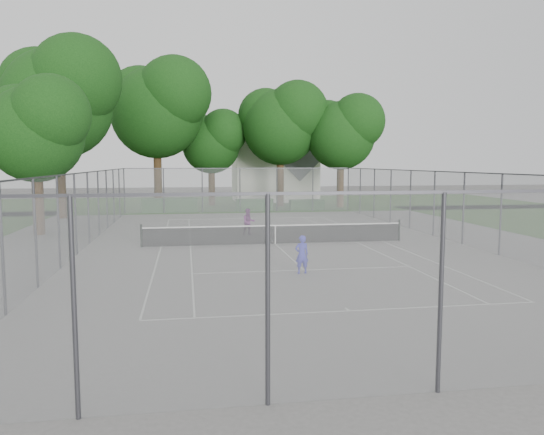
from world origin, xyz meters
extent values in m
plane|color=slate|center=(0.00, 0.00, 0.00)|extent=(120.00, 120.00, 0.00)
cube|color=#214614|center=(0.00, 26.00, 0.00)|extent=(60.00, 20.00, 0.00)
cube|color=beige|center=(0.00, -11.88, 0.01)|extent=(10.97, 0.06, 0.01)
cube|color=beige|center=(0.00, 11.88, 0.01)|extent=(10.97, 0.06, 0.01)
cube|color=beige|center=(-5.49, 0.00, 0.01)|extent=(0.06, 23.77, 0.01)
cube|color=beige|center=(5.49, 0.00, 0.01)|extent=(0.06, 23.77, 0.01)
cube|color=beige|center=(-4.12, 0.00, 0.01)|extent=(0.06, 23.77, 0.01)
cube|color=beige|center=(4.12, 0.00, 0.01)|extent=(0.06, 23.77, 0.01)
cube|color=beige|center=(0.00, -6.40, 0.01)|extent=(8.23, 0.06, 0.01)
cube|color=beige|center=(0.00, 6.40, 0.01)|extent=(8.23, 0.06, 0.01)
cube|color=beige|center=(0.00, 0.00, 0.01)|extent=(0.06, 12.80, 0.01)
cube|color=beige|center=(0.00, -11.73, 0.01)|extent=(0.06, 0.30, 0.01)
cube|color=beige|center=(0.00, 11.73, 0.01)|extent=(0.06, 0.30, 0.01)
cylinder|color=black|center=(-6.39, 0.00, 0.55)|extent=(0.10, 0.10, 1.10)
cylinder|color=black|center=(6.39, 0.00, 0.55)|extent=(0.10, 0.10, 1.10)
cube|color=black|center=(0.00, 0.00, 0.45)|extent=(12.67, 0.01, 0.86)
cube|color=white|center=(0.00, 0.00, 0.91)|extent=(12.77, 0.03, 0.06)
cube|color=white|center=(0.00, 0.00, 0.44)|extent=(0.05, 0.02, 0.88)
cylinder|color=#38383D|center=(-9.00, 17.00, 1.75)|extent=(0.08, 0.08, 3.50)
cylinder|color=#38383D|center=(9.00, 17.00, 1.75)|extent=(0.08, 0.08, 3.50)
cube|color=slate|center=(0.00, -17.00, 1.75)|extent=(18.00, 0.02, 3.50)
cube|color=slate|center=(0.00, 17.00, 1.75)|extent=(18.00, 0.02, 3.50)
cube|color=slate|center=(-9.00, 0.00, 1.75)|extent=(0.02, 34.00, 3.50)
cube|color=slate|center=(9.00, 0.00, 1.75)|extent=(0.02, 34.00, 3.50)
cube|color=#38383D|center=(0.00, -17.00, 3.50)|extent=(18.00, 0.05, 0.05)
cube|color=#38383D|center=(0.00, 17.00, 3.50)|extent=(18.00, 0.05, 0.05)
cube|color=#38383D|center=(-9.00, 0.00, 3.50)|extent=(0.05, 34.00, 0.05)
cube|color=#38383D|center=(9.00, 0.00, 3.50)|extent=(0.05, 34.00, 0.05)
cylinder|color=#3A2615|center=(-6.65, 21.57, 2.73)|extent=(0.68, 0.68, 5.46)
sphere|color=black|center=(-6.65, 21.57, 8.17)|extent=(7.76, 7.76, 7.76)
sphere|color=black|center=(-5.10, 20.41, 9.73)|extent=(6.21, 6.21, 6.21)
sphere|color=black|center=(-8.01, 22.54, 9.34)|extent=(5.82, 5.82, 5.82)
cylinder|color=#3A2615|center=(-1.92, 23.87, 1.87)|extent=(0.61, 0.61, 3.73)
sphere|color=black|center=(-1.92, 23.87, 5.59)|extent=(5.31, 5.31, 5.31)
sphere|color=black|center=(-0.86, 23.07, 6.65)|extent=(4.25, 4.25, 4.25)
sphere|color=black|center=(-2.85, 24.53, 6.38)|extent=(3.98, 3.98, 3.98)
cylinder|color=#3A2615|center=(4.12, 21.72, 2.36)|extent=(0.65, 0.65, 4.72)
sphere|color=black|center=(4.12, 21.72, 7.07)|extent=(6.71, 6.71, 6.71)
sphere|color=black|center=(5.46, 20.71, 8.41)|extent=(5.37, 5.37, 5.37)
sphere|color=black|center=(2.94, 22.55, 8.08)|extent=(5.04, 5.04, 5.04)
cylinder|color=#3A2615|center=(9.27, 20.20, 2.11)|extent=(0.63, 0.63, 4.21)
sphere|color=black|center=(9.27, 20.20, 6.31)|extent=(5.99, 5.99, 5.99)
sphere|color=black|center=(10.47, 19.30, 7.51)|extent=(4.80, 4.80, 4.80)
sphere|color=black|center=(8.22, 20.95, 7.21)|extent=(4.50, 4.50, 4.50)
cylinder|color=#3A2615|center=(-13.06, 14.31, 2.69)|extent=(0.68, 0.68, 5.38)
sphere|color=black|center=(-13.06, 14.31, 8.06)|extent=(7.65, 7.65, 7.65)
sphere|color=black|center=(-11.53, 13.16, 9.59)|extent=(6.12, 6.12, 6.12)
sphere|color=black|center=(-14.39, 15.26, 9.21)|extent=(5.74, 5.74, 5.74)
cylinder|color=#3A2615|center=(-12.32, 5.45, 1.83)|extent=(0.60, 0.60, 3.67)
sphere|color=black|center=(-12.32, 5.45, 5.50)|extent=(5.22, 5.22, 5.22)
sphere|color=black|center=(-11.28, 4.67, 6.54)|extent=(4.17, 4.17, 4.17)
sphere|color=black|center=(-13.24, 6.10, 6.28)|extent=(3.91, 3.91, 3.91)
cube|color=#194716|center=(-5.58, 17.76, 0.55)|extent=(4.37, 1.31, 1.09)
cube|color=#194716|center=(1.29, 17.94, 0.48)|extent=(3.03, 0.87, 0.95)
cube|color=#194716|center=(5.68, 17.86, 0.43)|extent=(2.84, 1.04, 0.85)
cube|color=silver|center=(4.72, 28.60, 3.08)|extent=(8.21, 6.16, 6.16)
cube|color=#57575D|center=(4.72, 28.60, 6.16)|extent=(8.13, 6.36, 8.13)
imported|color=#3635C9|center=(-0.21, -6.95, 0.69)|extent=(0.54, 0.39, 1.39)
imported|color=#6B236B|center=(-0.92, 3.30, 0.73)|extent=(0.78, 0.65, 1.47)
camera|label=1|loc=(-4.28, -25.30, 4.00)|focal=35.00mm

